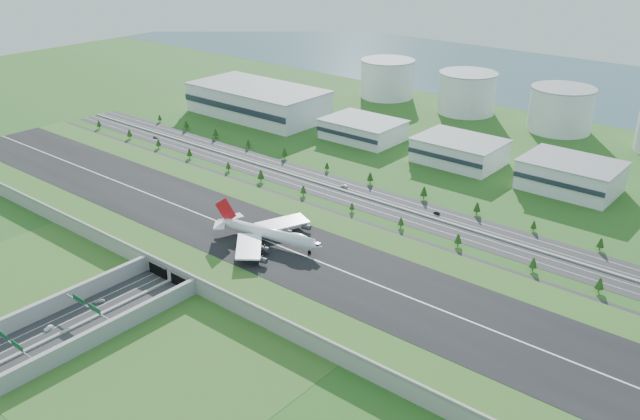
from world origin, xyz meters
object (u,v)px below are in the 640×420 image
Objects in this scene: car_4 at (155,137)px; car_5 at (437,213)px; boeing_747 at (268,233)px; car_2 at (138,312)px; car_0 at (99,301)px; car_1 at (48,328)px; car_7 at (344,186)px; fuel_tank_a at (387,79)px.

car_4 is 1.05× the size of car_5.
boeing_747 is 11.26× the size of car_2.
car_0 is 197.64m from car_5.
car_1 is at bearing 66.87° from car_2.
car_7 is (-2.09, 210.86, 0.05)m from car_1.
fuel_tank_a reaches higher than car_7.
fuel_tank_a reaches higher than car_4.
car_5 is 68.86m from car_7.
boeing_747 is at bearing -122.48° from car_4.
boeing_747 is 14.80× the size of car_4.
fuel_tank_a is 409.23m from car_0.
car_0 is 1.03× the size of car_4.
fuel_tank_a reaches higher than boeing_747.
fuel_tank_a is at bearing 124.15° from car_0.
fuel_tank_a is 0.78× the size of boeing_747.
car_2 is at bearing 1.59° from car_7.
car_5 is (179.40, -208.23, -16.70)m from fuel_tank_a.
fuel_tank_a is 340.97m from boeing_747.
car_0 reaches higher than car_7.
car_7 is at bearing -62.16° from fuel_tank_a.
car_0 is 0.88× the size of car_7.
car_5 is (68.59, 185.36, -0.08)m from car_0.
fuel_tank_a is 275.36m from car_5.
car_7 is (-29.25, 101.63, -12.85)m from boeing_747.
car_0 reaches higher than car_4.
boeing_747 is 88.49m from car_0.
car_1 is at bearing -147.10° from car_4.
car_7 is (-68.85, -1.10, 0.05)m from car_5.
car_1 is at bearing -74.99° from fuel_tank_a.
boeing_747 is at bearing -65.79° from fuel_tank_a.
car_1 is at bearing -67.64° from car_0.
boeing_747 is at bearing 65.67° from car_1.
car_5 is 0.82× the size of car_7.
car_0 reaches higher than car_1.
car_2 is at bearing 47.80° from car_1.
car_2 reaches higher than car_7.
car_7 is at bearing 95.27° from boeing_747.
car_2 is at bearing -71.13° from fuel_tank_a.
car_2 reaches higher than car_1.
car_0 is (110.81, -393.59, -16.62)m from fuel_tank_a.
car_1 is at bearing -114.74° from boeing_747.
car_2 reaches higher than car_4.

